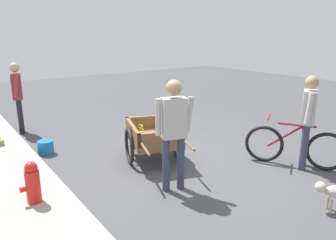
{
  "coord_description": "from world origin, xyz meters",
  "views": [
    {
      "loc": [
        -4.19,
        3.31,
        2.22
      ],
      "look_at": [
        0.1,
        0.14,
        0.75
      ],
      "focal_mm": 34.01,
      "sensor_mm": 36.0,
      "label": 1
    }
  ],
  "objects_px": {
    "fruit_cart": "(154,137)",
    "fire_hydrant": "(33,186)",
    "bicycle": "(294,146)",
    "cyclist_person": "(308,114)",
    "vendor_person": "(174,126)",
    "plastic_bucket": "(46,147)",
    "bystander_person": "(17,92)"
  },
  "relations": [
    {
      "from": "fruit_cart",
      "to": "bicycle",
      "type": "xyz_separation_m",
      "value": [
        -1.62,
        -1.79,
        -0.09
      ]
    },
    {
      "from": "plastic_bucket",
      "to": "bystander_person",
      "type": "relative_size",
      "value": 0.18
    },
    {
      "from": "cyclist_person",
      "to": "bystander_person",
      "type": "bearing_deg",
      "value": 34.58
    },
    {
      "from": "fire_hydrant",
      "to": "plastic_bucket",
      "type": "height_order",
      "value": "fire_hydrant"
    },
    {
      "from": "fruit_cart",
      "to": "cyclist_person",
      "type": "bearing_deg",
      "value": -133.13
    },
    {
      "from": "fruit_cart",
      "to": "vendor_person",
      "type": "height_order",
      "value": "vendor_person"
    },
    {
      "from": "vendor_person",
      "to": "bicycle",
      "type": "bearing_deg",
      "value": -104.02
    },
    {
      "from": "bicycle",
      "to": "vendor_person",
      "type": "bearing_deg",
      "value": 75.98
    },
    {
      "from": "bicycle",
      "to": "plastic_bucket",
      "type": "bearing_deg",
      "value": 46.45
    },
    {
      "from": "bicycle",
      "to": "cyclist_person",
      "type": "distance_m",
      "value": 0.6
    },
    {
      "from": "cyclist_person",
      "to": "fire_hydrant",
      "type": "bearing_deg",
      "value": 72.33
    },
    {
      "from": "cyclist_person",
      "to": "bicycle",
      "type": "bearing_deg",
      "value": 30.82
    },
    {
      "from": "bicycle",
      "to": "fire_hydrant",
      "type": "xyz_separation_m",
      "value": [
        1.16,
        3.96,
        -0.02
      ]
    },
    {
      "from": "bicycle",
      "to": "bystander_person",
      "type": "distance_m",
      "value": 5.85
    },
    {
      "from": "bicycle",
      "to": "plastic_bucket",
      "type": "height_order",
      "value": "bicycle"
    },
    {
      "from": "plastic_bucket",
      "to": "bystander_person",
      "type": "distance_m",
      "value": 1.88
    },
    {
      "from": "fire_hydrant",
      "to": "plastic_bucket",
      "type": "bearing_deg",
      "value": -19.75
    },
    {
      "from": "bicycle",
      "to": "cyclist_person",
      "type": "relative_size",
      "value": 0.93
    },
    {
      "from": "bystander_person",
      "to": "vendor_person",
      "type": "bearing_deg",
      "value": -165.04
    },
    {
      "from": "fruit_cart",
      "to": "fire_hydrant",
      "type": "bearing_deg",
      "value": 102.12
    },
    {
      "from": "fire_hydrant",
      "to": "vendor_person",
      "type": "bearing_deg",
      "value": -108.95
    },
    {
      "from": "bicycle",
      "to": "fruit_cart",
      "type": "bearing_deg",
      "value": 47.86
    },
    {
      "from": "bystander_person",
      "to": "cyclist_person",
      "type": "bearing_deg",
      "value": -145.42
    },
    {
      "from": "bystander_person",
      "to": "bicycle",
      "type": "bearing_deg",
      "value": -145.32
    },
    {
      "from": "vendor_person",
      "to": "plastic_bucket",
      "type": "xyz_separation_m",
      "value": [
        2.56,
        1.08,
        -0.84
      ]
    },
    {
      "from": "vendor_person",
      "to": "bystander_person",
      "type": "bearing_deg",
      "value": 14.96
    },
    {
      "from": "vendor_person",
      "to": "plastic_bucket",
      "type": "height_order",
      "value": "vendor_person"
    },
    {
      "from": "fruit_cart",
      "to": "bicycle",
      "type": "relative_size",
      "value": 1.24
    },
    {
      "from": "fire_hydrant",
      "to": "bystander_person",
      "type": "relative_size",
      "value": 0.42
    },
    {
      "from": "plastic_bucket",
      "to": "cyclist_person",
      "type": "bearing_deg",
      "value": -134.06
    },
    {
      "from": "vendor_person",
      "to": "fire_hydrant",
      "type": "height_order",
      "value": "vendor_person"
    },
    {
      "from": "vendor_person",
      "to": "fire_hydrant",
      "type": "relative_size",
      "value": 2.41
    }
  ]
}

